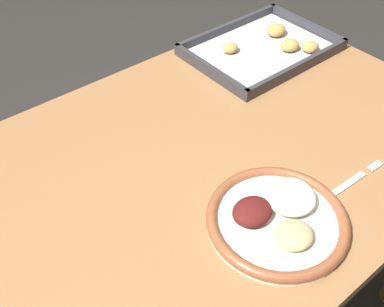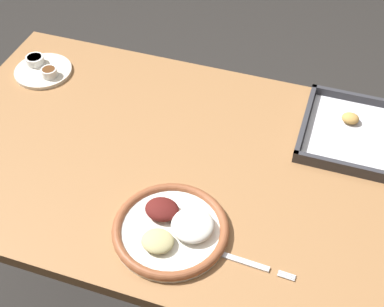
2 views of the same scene
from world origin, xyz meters
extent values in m
cube|color=olive|center=(0.00, 0.00, 0.71)|extent=(1.26, 0.74, 0.03)
cylinder|color=olive|center=(0.58, 0.32, 0.35)|extent=(0.06, 0.06, 0.70)
cylinder|color=white|center=(0.03, -0.20, 0.73)|extent=(0.24, 0.24, 0.01)
torus|color=brown|center=(0.03, -0.20, 0.74)|extent=(0.25, 0.25, 0.02)
ellipsoid|color=silver|center=(0.07, -0.19, 0.75)|extent=(0.09, 0.09, 0.03)
ellipsoid|color=#511614|center=(0.00, -0.17, 0.75)|extent=(0.07, 0.06, 0.03)
ellipsoid|color=tan|center=(0.02, -0.25, 0.75)|extent=(0.07, 0.06, 0.02)
cube|color=silver|center=(0.17, -0.23, 0.73)|extent=(0.15, 0.02, 0.00)
cylinder|color=silver|center=(0.28, -0.24, 0.73)|extent=(0.04, 0.00, 0.00)
cylinder|color=silver|center=(0.28, -0.23, 0.73)|extent=(0.04, 0.00, 0.00)
cylinder|color=silver|center=(0.28, -0.23, 0.73)|extent=(0.04, 0.00, 0.00)
cylinder|color=silver|center=(0.28, -0.23, 0.73)|extent=(0.04, 0.00, 0.00)
cube|color=#333338|center=(0.42, 0.21, 0.73)|extent=(0.37, 0.27, 0.01)
cube|color=silver|center=(0.42, 0.21, 0.73)|extent=(0.34, 0.25, 0.00)
cube|color=#333338|center=(0.42, 0.08, 0.74)|extent=(0.37, 0.01, 0.02)
cube|color=#333338|center=(0.42, 0.34, 0.74)|extent=(0.37, 0.01, 0.02)
cube|color=#333338|center=(0.24, 0.21, 0.74)|extent=(0.01, 0.27, 0.02)
cube|color=#333338|center=(0.60, 0.21, 0.74)|extent=(0.01, 0.27, 0.02)
ellipsoid|color=#C18E47|center=(0.34, 0.25, 0.75)|extent=(0.04, 0.04, 0.02)
ellipsoid|color=#C18E47|center=(0.50, 0.24, 0.75)|extent=(0.06, 0.05, 0.03)
ellipsoid|color=#C18E47|center=(0.51, 0.12, 0.75)|extent=(0.05, 0.04, 0.03)
ellipsoid|color=#C18E47|center=(0.47, 0.16, 0.75)|extent=(0.05, 0.05, 0.03)
camera|label=1|loc=(-0.39, -0.48, 1.35)|focal=42.00mm
camera|label=2|loc=(0.28, -0.82, 1.65)|focal=50.00mm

